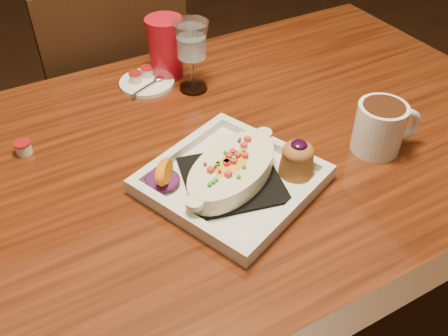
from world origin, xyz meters
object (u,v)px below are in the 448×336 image
table (207,189)px  plate (237,173)px  goblet (192,44)px  saucer (146,81)px  coffee_mug (381,126)px  red_tumbler (166,48)px  chair_far (116,105)px

table → plate: 0.16m
plate → goblet: bearing=55.1°
table → goblet: goblet is taller
goblet → saucer: goblet is taller
plate → coffee_mug: 0.31m
goblet → saucer: 0.16m
saucer → red_tumbler: red_tumbler is taller
table → chair_far: (-0.00, 0.63, -0.15)m
goblet → red_tumbler: goblet is taller
plate → red_tumbler: size_ratio=2.44×
plate → coffee_mug: coffee_mug is taller
chair_far → table: bearing=90.0°
coffee_mug → red_tumbler: (-0.25, 0.47, 0.02)m
plate → table: bearing=72.5°
table → saucer: (-0.00, 0.31, 0.11)m
plate → saucer: bearing=69.8°
plate → saucer: 0.42m
table → goblet: bearing=69.3°
chair_far → goblet: (0.09, -0.40, 0.36)m
coffee_mug → table: bearing=171.6°
coffee_mug → red_tumbler: 0.54m
plate → red_tumbler: red_tumbler is taller
red_tumbler → saucer: bearing=-167.6°
table → chair_far: 0.65m
chair_far → coffee_mug: (0.31, -0.78, 0.30)m
table → coffee_mug: bearing=-26.0°
red_tumbler → chair_far: bearing=101.5°
coffee_mug → goblet: size_ratio=0.81×
plate → goblet: size_ratio=2.16×
table → goblet: 0.33m
coffee_mug → saucer: size_ratio=1.03×
chair_far → red_tumbler: (0.06, -0.31, 0.32)m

